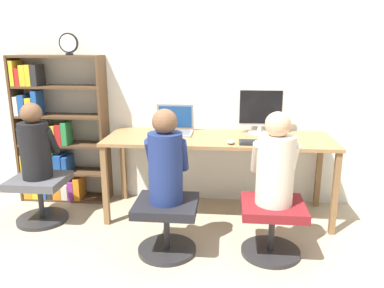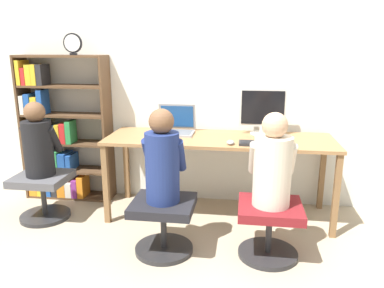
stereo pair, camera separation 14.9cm
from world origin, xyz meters
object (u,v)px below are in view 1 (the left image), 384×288
Objects in this scene: office_chair_left at (272,223)px; desk_clock at (69,43)px; person_at_monitor at (275,164)px; office_chair_right at (167,221)px; person_at_laptop at (166,161)px; bookshelf at (52,139)px; person_near_shelf at (35,145)px; keyboard at (262,143)px; office_chair_side at (40,194)px; desktop_monitor at (260,111)px; laptop at (174,127)px.

office_chair_left is 2.32× the size of desk_clock.
office_chair_left is 0.48m from person_at_monitor.
person_at_laptop is at bearing 90.00° from office_chair_right.
office_chair_left is 0.68× the size of person_at_monitor.
person_near_shelf is (0.10, -0.52, 0.08)m from bookshelf.
person_at_monitor reaches higher than office_chair_right.
keyboard reaches higher than office_chair_side.
person_at_monitor is (0.82, 0.05, 0.48)m from office_chair_right.
keyboard is at bearing 34.47° from office_chair_right.
person_near_shelf is (-2.07, 0.38, -0.01)m from person_at_monitor.
person_near_shelf is at bearing 169.35° from office_chair_left.
desktop_monitor is 2.15m from bookshelf.
keyboard is at bearing -11.84° from desk_clock.
office_chair_left and office_chair_side have the same top height.
office_chair_right is 0.70× the size of person_near_shelf.
desktop_monitor is at bearing 13.75° from person_near_shelf.
desktop_monitor reaches higher than person_near_shelf.
office_chair_left is (0.88, -0.82, -0.56)m from laptop.
desk_clock reaches higher than person_at_monitor.
person_near_shelf is at bearing 160.99° from person_at_laptop.
person_at_laptop is (-0.77, -0.93, -0.23)m from desktop_monitor.
desk_clock is (0.29, -0.05, 0.96)m from bookshelf.
laptop is 1.76× the size of desk_clock.
keyboard is at bearing -11.66° from bookshelf.
office_chair_left is 0.96m from person_at_laptop.
office_chair_left is at bearing -10.65° from person_near_shelf.
person_at_monitor reaches higher than person_near_shelf.
office_chair_side is at bearing -166.11° from desktop_monitor.
office_chair_left is at bearing -86.72° from desktop_monitor.
keyboard is 0.71m from office_chair_left.
person_at_monitor is 2.16m from office_chair_side.
desk_clock reaches higher than keyboard.
person_at_monitor is at bearing -86.70° from desktop_monitor.
desktop_monitor is 1.41m from office_chair_right.
laptop is 1.39m from office_chair_side.
person_at_laptop is 1.41m from office_chair_side.
desk_clock reaches higher than person_near_shelf.
office_chair_right is at bearing -40.25° from desk_clock.
person_at_monitor is at bearing 3.33° from person_at_laptop.
desktop_monitor is 0.92× the size of office_chair_side.
bookshelf reaches higher than person_at_monitor.
desk_clock reaches higher than laptop.
desktop_monitor reaches higher than keyboard.
person_at_laptop is 1.33m from person_near_shelf.
office_chair_side is (0.10, -0.52, -0.40)m from bookshelf.
bookshelf reaches higher than office_chair_left.
laptop is 0.76× the size of office_chair_left.
person_at_laptop reaches higher than office_chair_left.
office_chair_side is (-0.19, -0.47, -1.35)m from desk_clock.
person_at_monitor is (0.06, -0.47, -0.04)m from keyboard.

